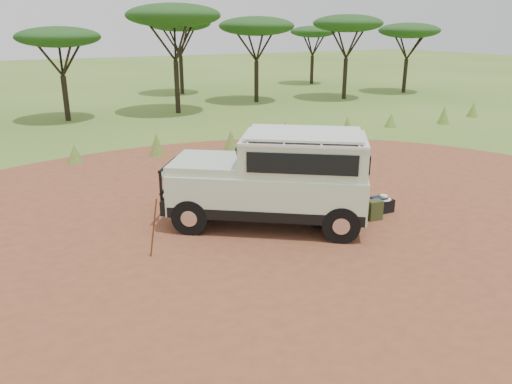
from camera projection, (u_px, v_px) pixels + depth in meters
name	position (u px, v px, depth m)	size (l,w,h in m)	color
ground	(265.00, 236.00, 12.15)	(140.00, 140.00, 0.00)	#517429
dirt_clearing	(265.00, 236.00, 12.15)	(23.00, 23.00, 0.01)	brown
grass_fringe	(161.00, 146.00, 19.35)	(36.60, 1.60, 0.90)	#517429
acacia_treeline	(106.00, 24.00, 27.54)	(46.70, 13.20, 6.26)	black
safari_vehicle	(275.00, 181.00, 12.46)	(5.16, 4.45, 2.43)	beige
walking_staff	(154.00, 228.00, 10.77)	(0.03, 0.03, 1.43)	brown
backpack_black	(320.00, 217.00, 12.64)	(0.37, 0.27, 0.51)	black
backpack_navy	(341.00, 216.00, 12.59)	(0.45, 0.32, 0.59)	#12213A
backpack_olive	(374.00, 210.00, 13.07)	(0.38, 0.28, 0.53)	#3B4821
duffel_navy	(379.00, 205.00, 13.59)	(0.39, 0.29, 0.44)	#12213A
hard_case	(383.00, 206.00, 13.63)	(0.52, 0.37, 0.37)	black
stuff_sack	(352.00, 224.00, 12.52)	(0.27, 0.27, 0.27)	black
safari_hat	(384.00, 198.00, 13.56)	(0.41, 0.41, 0.12)	beige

